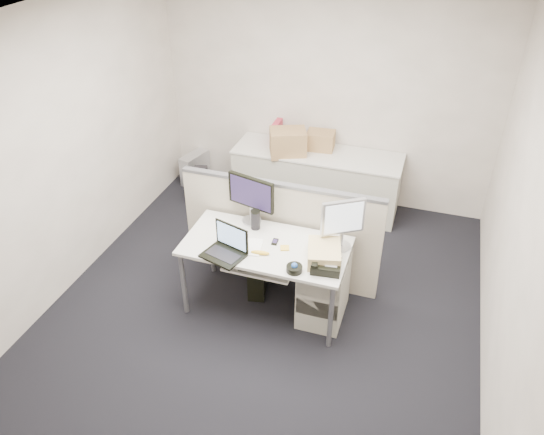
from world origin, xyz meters
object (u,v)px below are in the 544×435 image
(desk, at_px, (266,251))
(laptop, at_px, (222,244))
(desk_phone, at_px, (326,266))
(monitor_main, at_px, (251,200))

(desk, distance_m, laptop, 0.46)
(desk_phone, bearing_deg, laptop, 180.00)
(desk, relative_size, monitor_main, 3.10)
(monitor_main, relative_size, laptop, 1.37)
(laptop, bearing_deg, desk_phone, 23.02)
(desk, xyz_separation_m, laptop, (-0.30, -0.28, 0.20))
(desk, height_order, monitor_main, monitor_main)
(desk, distance_m, monitor_main, 0.51)
(desk, bearing_deg, monitor_main, 128.00)
(desk, distance_m, desk_phone, 0.64)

